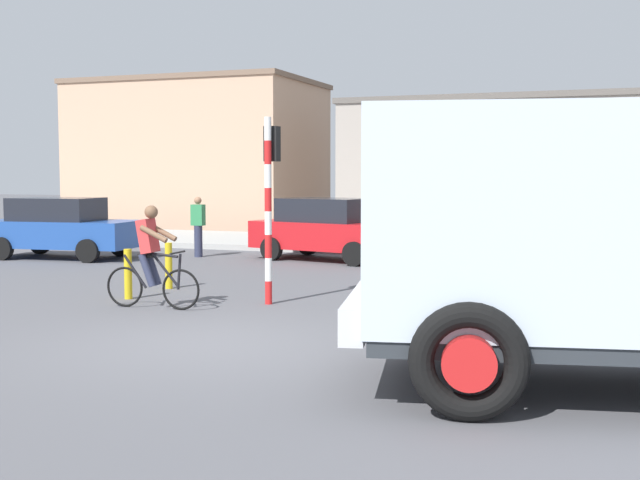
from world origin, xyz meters
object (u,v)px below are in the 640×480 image
car_white_mid (61,227)px  pedestrian_near_kerb (198,226)px  traffic_light_pole (270,184)px  truck_foreground (624,231)px  car_red_near (610,246)px  cyclist (151,257)px  bollard_near (128,274)px  car_far_side (328,229)px  bollard_far (169,266)px

car_white_mid → pedestrian_near_kerb: bearing=24.9°
traffic_light_pole → car_white_mid: bearing=148.7°
truck_foreground → car_red_near: size_ratio=1.36×
cyclist → traffic_light_pole: traffic_light_pole is taller
car_red_near → car_white_mid: size_ratio=1.03×
traffic_light_pole → car_white_mid: 9.73m
cyclist → pedestrian_near_kerb: cyclist is taller
cyclist → bollard_near: 1.26m
car_white_mid → bollard_near: bearing=-43.8°
bollard_near → car_white_mid: bearing=136.2°
truck_foreground → car_far_side: 13.08m
car_white_mid → pedestrian_near_kerb: (3.27, 1.52, 0.03)m
car_white_mid → car_far_side: size_ratio=0.97×
cyclist → bollard_near: bearing=142.2°
truck_foreground → bollard_far: truck_foreground is taller
traffic_light_pole → car_far_side: bearing=101.6°
cyclist → car_far_side: size_ratio=0.40×
car_white_mid → bollard_near: car_white_mid is taller
car_red_near → car_white_mid: 13.76m
car_white_mid → cyclist: bearing=-43.0°
car_red_near → car_white_mid: (-13.73, 0.93, 0.00)m
car_red_near → bollard_far: car_red_near is taller
car_red_near → car_far_side: (-6.91, 2.91, 0.00)m
car_red_near → bollard_far: (-8.07, -3.10, -0.37)m
car_far_side → pedestrian_near_kerb: pedestrian_near_kerb is taller
bollard_near → truck_foreground: bearing=-23.2°
bollard_near → traffic_light_pole: bearing=9.3°
cyclist → pedestrian_near_kerb: 8.37m
truck_foreground → bollard_near: bearing=156.8°
truck_foreground → traffic_light_pole: size_ratio=1.81×
traffic_light_pole → bollard_near: size_ratio=3.56×
traffic_light_pole → pedestrian_near_kerb: bearing=127.3°
car_white_mid → car_far_side: (6.82, 1.97, 0.00)m
car_white_mid → bollard_far: size_ratio=4.61×
cyclist → car_red_near: bearing=36.2°
traffic_light_pole → car_white_mid: size_ratio=0.77×
car_white_mid → car_far_side: 7.10m
cyclist → car_red_near: (7.13, 5.23, -0.05)m
cyclist → car_far_side: cyclist is taller
traffic_light_pole → car_red_near: 6.95m
traffic_light_pole → truck_foreground: bearing=-35.0°
car_white_mid → bollard_near: (5.66, -5.43, -0.37)m
car_far_side → pedestrian_near_kerb: 3.57m
pedestrian_near_kerb → bollard_far: 6.05m
bollard_far → pedestrian_near_kerb: bearing=113.3°
car_red_near → car_white_mid: same height
car_far_side → bollard_near: 7.50m
traffic_light_pole → car_red_near: size_ratio=0.75×
cyclist → car_red_near: 8.84m
traffic_light_pole → bollard_near: (-2.59, -0.43, -1.62)m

